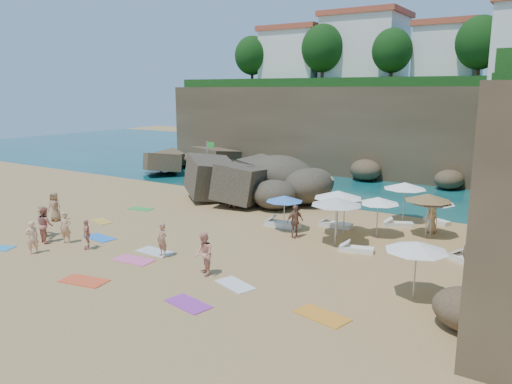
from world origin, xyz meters
The scene contains 46 objects.
ground centered at (0.00, 0.00, 0.00)m, with size 120.00×120.00×0.00m, color tan.
seawater centered at (0.00, 30.00, 0.00)m, with size 120.00×120.00×0.00m, color #0C4751.
cliff_back centered at (2.00, 25.00, 4.00)m, with size 44.00×8.00×8.00m, color brown.
rock_promontory centered at (-11.00, 16.00, 0.00)m, with size 12.00×7.00×2.00m, color brown, non-canonical shape.
clifftop_buildings centered at (2.96, 25.79, 11.24)m, with size 28.48×9.48×7.00m.
clifftop_trees centered at (4.78, 19.52, 11.26)m, with size 35.60×23.82×4.40m.
marina_masts centered at (-16.50, 30.00, 3.00)m, with size 3.10×0.10×6.00m.
rock_outcrop centered at (-1.96, 9.58, 0.00)m, with size 8.55×6.41×3.42m, color brown, non-canonical shape.
flag_pole centered at (-7.00, 10.09, 2.46)m, with size 0.75×0.08×3.85m.
parasol_0 centered at (6.75, 3.72, 2.28)m, with size 2.62×2.62×2.48m.
parasol_1 centered at (6.89, 4.34, 1.94)m, with size 2.23×2.23×2.11m.
parasol_2 centered at (8.90, 8.57, 2.19)m, with size 2.52×2.52×2.38m.
parasol_3 centered at (8.61, 4.79, 1.97)m, with size 2.27×2.27×2.15m.
parasol_4 centered at (14.89, 5.03, 1.72)m, with size 1.98×1.98×1.87m.
parasol_5 centered at (7.34, 2.18, 2.27)m, with size 2.61×2.61×2.47m.
parasol_6 centered at (10.86, 6.13, 2.16)m, with size 2.49×2.49×2.36m.
parasol_7 centered at (11.07, 6.23, 2.01)m, with size 2.32×2.32×2.19m.
parasol_10 centered at (3.86, 3.03, 1.84)m, with size 2.12×2.12×2.00m.
parasol_11 centered at (12.59, -2.39, 2.05)m, with size 2.37×2.37×2.24m.
lounger_0 centered at (6.04, 5.20, 0.14)m, with size 1.86×0.62×0.29m, color white.
lounger_1 centered at (10.73, 9.23, 0.12)m, with size 1.59×0.53×0.25m, color white.
lounger_2 centered at (9.02, 7.31, 0.13)m, with size 1.64×0.55×0.25m, color white.
lounger_3 centered at (3.46, 3.55, 0.16)m, with size 2.06×0.69×0.32m, color white.
lounger_4 centered at (13.68, 2.76, 0.15)m, with size 1.91×0.64×0.30m, color white.
lounger_5 centered at (8.72, 1.63, 0.13)m, with size 1.66×0.55×0.26m, color white.
towel_2 centered at (0.67, -8.06, 0.02)m, with size 1.95×0.97×0.03m, color #EA4C24.
towel_4 centered at (-6.29, -1.23, 0.01)m, with size 1.57×0.79×0.03m, color gold.
towel_5 centered at (0.47, -3.72, 0.02)m, with size 1.89×0.95×0.03m, color silver.
towel_6 centered at (5.76, -7.45, 0.02)m, with size 1.80×0.90×0.03m, color purple.
towel_8 centered at (-3.68, -3.61, 0.02)m, with size 1.81×0.91×0.03m, color blue.
towel_9 centered at (0.48, -5.13, 0.02)m, with size 1.88×0.94×0.03m, color #EC5B96.
towel_10 centered at (10.33, -5.69, 0.02)m, with size 1.92×0.96×0.03m, color orange.
towel_11 centered at (-6.65, 2.29, 0.01)m, with size 1.61×0.80×0.03m, color green.
towel_13 centered at (6.15, -5.01, 0.02)m, with size 1.76×0.88×0.03m, color silver.
person_stand_0 centered at (-4.40, -5.10, 0.82)m, with size 0.60×0.39×1.64m, color tan.
person_stand_1 centered at (-5.44, -5.56, 0.94)m, with size 0.91×0.71×1.87m, color #BE705F.
person_stand_2 centered at (2.85, 11.29, 0.89)m, with size 1.15×0.48×1.79m, color #F2C489.
person_stand_3 centered at (5.01, 2.15, 0.90)m, with size 1.05×0.44×1.80m, color #905F48.
person_stand_4 centered at (10.94, 7.02, 0.76)m, with size 0.75×0.41×1.53m, color tan.
person_stand_5 centered at (-1.65, 5.65, 0.97)m, with size 1.80×0.52×1.94m, color #A56052.
person_stand_6 centered at (-4.34, -7.03, 0.81)m, with size 0.59×0.39×1.61m, color #F8B58D.
person_lie_1 centered at (-2.70, -5.16, 0.18)m, with size 0.86×1.47×0.36m, color tan.
person_lie_2 centered at (-8.74, -2.64, 0.23)m, with size 0.84×1.73×0.46m, color #9C714E.
person_lie_3 centered at (-6.43, -5.02, 0.22)m, with size 1.54×1.66×0.44m, color tan.
person_lie_4 centered at (1.28, -4.02, 0.19)m, with size 0.58×1.58×0.38m, color #A87654.
person_lie_5 centered at (4.42, -4.83, 0.35)m, with size 0.89×1.83×0.69m, color #EE9E87.
Camera 1 is at (17.16, -20.54, 7.78)m, focal length 35.00 mm.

